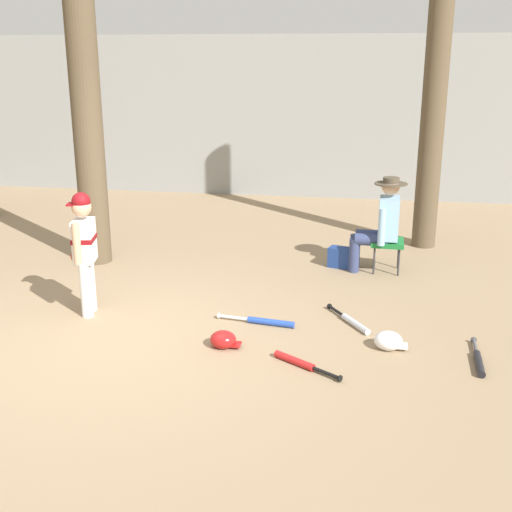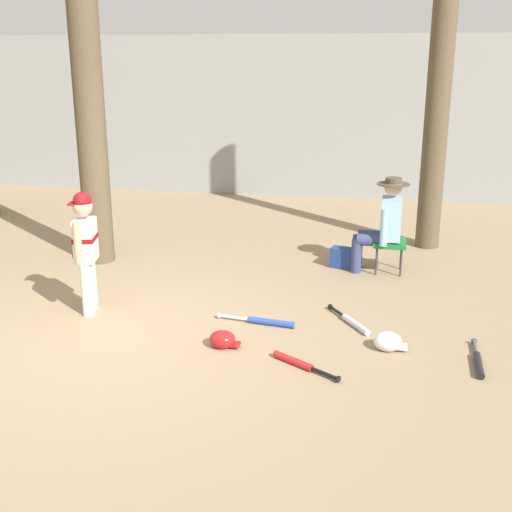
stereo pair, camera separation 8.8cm
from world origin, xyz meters
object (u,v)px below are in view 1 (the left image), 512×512
(bat_aluminum_silver, at_px, (352,322))
(bat_red_barrel, at_px, (299,363))
(seated_spectator, at_px, (381,222))
(folding_stool, at_px, (387,244))
(bat_black_composite, at_px, (478,361))
(young_ballplayer, at_px, (84,246))
(handbag_beside_stool, at_px, (342,258))
(tree_behind_spectator, at_px, (435,90))
(batting_helmet_white, at_px, (389,341))
(batting_helmet_red, at_px, (223,340))
(tree_near_player, at_px, (85,93))
(bat_blue_youth, at_px, (265,321))

(bat_aluminum_silver, distance_m, bat_red_barrel, 1.09)
(seated_spectator, height_order, bat_aluminum_silver, seated_spectator)
(folding_stool, distance_m, bat_black_composite, 2.64)
(young_ballplayer, relative_size, handbag_beside_stool, 3.84)
(tree_behind_spectator, height_order, bat_aluminum_silver, tree_behind_spectator)
(handbag_beside_stool, xyz_separation_m, bat_red_barrel, (-0.24, -2.88, -0.10))
(bat_black_composite, relative_size, batting_helmet_white, 2.37)
(handbag_beside_stool, relative_size, batting_helmet_red, 1.16)
(tree_behind_spectator, relative_size, bat_red_barrel, 7.57)
(tree_near_player, xyz_separation_m, bat_red_barrel, (2.98, -2.59, -2.14))
(young_ballplayer, relative_size, seated_spectator, 1.09)
(tree_near_player, height_order, young_ballplayer, tree_near_player)
(bat_red_barrel, bearing_deg, bat_aluminum_silver, 66.82)
(bat_black_composite, relative_size, bat_red_barrel, 1.16)
(tree_near_player, height_order, bat_aluminum_silver, tree_near_player)
(batting_helmet_white, bearing_deg, tree_near_player, 150.89)
(bat_aluminum_silver, bearing_deg, folding_stool, 78.65)
(bat_blue_youth, bearing_deg, folding_stool, 57.53)
(folding_stool, xyz_separation_m, bat_red_barrel, (-0.79, -2.81, -0.33))
(young_ballplayer, bearing_deg, tree_near_player, 110.14)
(bat_aluminum_silver, bearing_deg, young_ballplayer, -176.96)
(bat_red_barrel, distance_m, bat_blue_youth, 0.97)
(tree_near_player, relative_size, young_ballplayer, 3.86)
(folding_stool, relative_size, bat_blue_youth, 0.50)
(seated_spectator, bearing_deg, tree_behind_spectator, 63.12)
(tree_near_player, bearing_deg, bat_aluminum_silver, -24.96)
(tree_behind_spectator, bearing_deg, bat_red_barrel, -108.16)
(seated_spectator, xyz_separation_m, handbag_beside_stool, (-0.46, 0.07, -0.51))
(tree_near_player, xyz_separation_m, batting_helmet_red, (2.23, -2.32, -2.11))
(folding_stool, bearing_deg, tree_behind_spectator, 66.78)
(tree_near_player, xyz_separation_m, young_ballplayer, (0.64, -1.73, -1.43))
(tree_behind_spectator, height_order, batting_helmet_white, tree_behind_spectator)
(handbag_beside_stool, bearing_deg, bat_red_barrel, -94.71)
(bat_aluminum_silver, distance_m, bat_black_composite, 1.33)
(bat_black_composite, xyz_separation_m, batting_helmet_red, (-2.31, -0.04, 0.04))
(bat_black_composite, bearing_deg, folding_stool, 107.10)
(tree_behind_spectator, xyz_separation_m, bat_red_barrel, (-1.34, -4.09, -2.13))
(bat_aluminum_silver, bearing_deg, tree_near_player, 155.04)
(batting_helmet_white, bearing_deg, folding_stool, 89.66)
(bat_red_barrel, bearing_deg, young_ballplayer, 159.86)
(seated_spectator, height_order, handbag_beside_stool, seated_spectator)
(folding_stool, distance_m, bat_blue_youth, 2.33)
(tree_near_player, relative_size, bat_red_barrel, 7.93)
(tree_near_player, relative_size, bat_aluminum_silver, 7.54)
(young_ballplayer, xyz_separation_m, batting_helmet_white, (3.12, -0.36, -0.67))
(bat_aluminum_silver, xyz_separation_m, bat_blue_youth, (-0.88, -0.14, -0.00))
(bat_blue_youth, bearing_deg, bat_black_composite, -15.38)
(tree_behind_spectator, bearing_deg, tree_near_player, -160.90)
(young_ballplayer, xyz_separation_m, handbag_beside_stool, (2.58, 2.02, -0.61))
(folding_stool, xyz_separation_m, bat_blue_youth, (-1.24, -1.95, -0.33))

